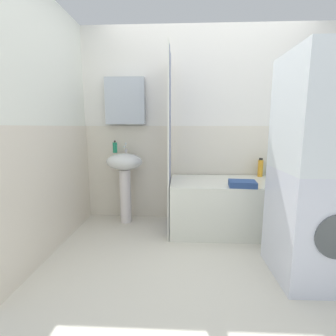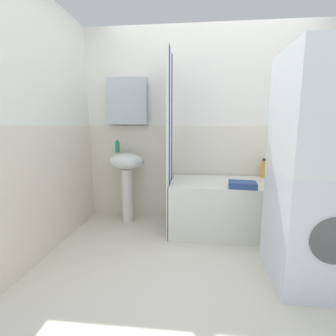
% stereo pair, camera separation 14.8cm
% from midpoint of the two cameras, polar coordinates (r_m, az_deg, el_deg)
% --- Properties ---
extents(ground_plane, '(4.80, 5.60, 0.04)m').
position_cam_midpoint_polar(ground_plane, '(2.27, 9.58, -22.79)').
color(ground_plane, silver).
extents(wall_back_tiled, '(3.60, 0.18, 2.40)m').
position_cam_midpoint_polar(wall_back_tiled, '(3.18, 6.34, 8.60)').
color(wall_back_tiled, white).
rests_on(wall_back_tiled, ground_plane).
extents(wall_left_tiled, '(0.07, 1.81, 2.40)m').
position_cam_midpoint_polar(wall_left_tiled, '(2.60, -27.76, 6.85)').
color(wall_left_tiled, white).
rests_on(wall_left_tiled, ground_plane).
extents(sink, '(0.44, 0.34, 0.87)m').
position_cam_midpoint_polar(sink, '(3.08, -11.36, -1.00)').
color(sink, white).
rests_on(sink, ground_plane).
extents(faucet, '(0.03, 0.12, 0.12)m').
position_cam_midpoint_polar(faucet, '(3.12, -11.17, 4.59)').
color(faucet, silver).
rests_on(faucet, sink).
extents(soap_dispenser, '(0.06, 0.06, 0.15)m').
position_cam_midpoint_polar(soap_dispenser, '(3.15, -13.51, 4.67)').
color(soap_dispenser, '#1F825A').
rests_on(soap_dispenser, sink).
extents(bathtub, '(1.42, 0.73, 0.58)m').
position_cam_midpoint_polar(bathtub, '(2.95, 13.20, -8.46)').
color(bathtub, silver).
rests_on(bathtub, ground_plane).
extents(shower_curtain, '(0.01, 0.73, 2.00)m').
position_cam_midpoint_polar(shower_curtain, '(2.77, -1.17, 5.62)').
color(shower_curtain, white).
rests_on(shower_curtain, ground_plane).
extents(conditioner_bottle, '(0.06, 0.06, 0.24)m').
position_cam_midpoint_polar(conditioner_bottle, '(3.32, 22.87, 0.20)').
color(conditioner_bottle, white).
rests_on(conditioner_bottle, bathtub).
extents(body_wash_bottle, '(0.05, 0.05, 0.19)m').
position_cam_midpoint_polar(body_wash_bottle, '(3.26, 21.25, -0.33)').
color(body_wash_bottle, '#23805A').
rests_on(body_wash_bottle, bathtub).
extents(lotion_bottle, '(0.06, 0.06, 0.23)m').
position_cam_midpoint_polar(lotion_bottle, '(3.21, 19.40, 0.05)').
color(lotion_bottle, orange).
rests_on(lotion_bottle, bathtub).
extents(towel_folded, '(0.29, 0.23, 0.06)m').
position_cam_midpoint_polar(towel_folded, '(2.63, 15.32, -3.54)').
color(towel_folded, '#2D4A83').
rests_on(towel_folded, bathtub).
extents(washer_dryer_stack, '(0.57, 0.62, 1.72)m').
position_cam_midpoint_polar(washer_dryer_stack, '(2.14, 29.92, -0.59)').
color(washer_dryer_stack, white).
rests_on(washer_dryer_stack, ground_plane).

